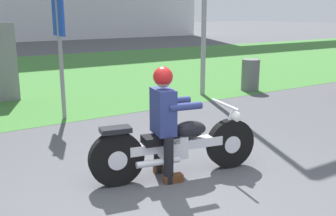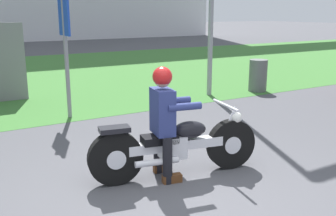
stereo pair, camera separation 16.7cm
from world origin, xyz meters
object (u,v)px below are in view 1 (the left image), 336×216
(motorcycle_lead, at_px, (177,146))
(trash_can, at_px, (250,75))
(sign_banner, at_px, (59,29))
(rider_lead, at_px, (165,114))

(motorcycle_lead, xyz_separation_m, trash_can, (4.73, 3.59, 0.01))
(trash_can, bearing_deg, motorcycle_lead, -142.86)
(sign_banner, bearing_deg, motorcycle_lead, -84.86)
(rider_lead, relative_size, trash_can, 1.71)
(trash_can, bearing_deg, rider_lead, -144.06)
(motorcycle_lead, bearing_deg, sign_banner, 106.08)
(trash_can, distance_m, sign_banner, 5.22)
(rider_lead, bearing_deg, trash_can, 46.88)
(motorcycle_lead, bearing_deg, rider_lead, 179.21)
(motorcycle_lead, height_order, rider_lead, rider_lead)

